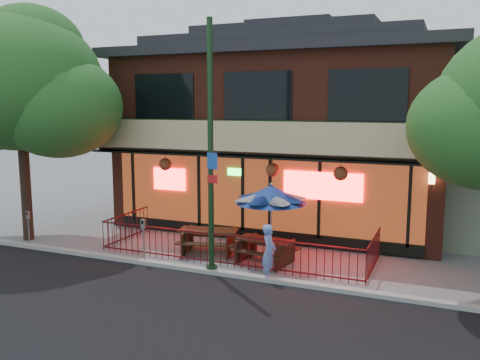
{
  "coord_description": "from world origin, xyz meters",
  "views": [
    {
      "loc": [
        6.09,
        -12.87,
        4.74
      ],
      "look_at": [
        -0.13,
        2.0,
        2.31
      ],
      "focal_mm": 38.0,
      "sensor_mm": 36.0,
      "label": 1
    }
  ],
  "objects_px": {
    "parking_meter_far": "(28,223)",
    "picnic_table_right": "(265,247)",
    "street_tree_left": "(21,76)",
    "patio_umbrella": "(271,194)",
    "pedestrian": "(269,252)",
    "picnic_table_left": "(209,238)",
    "parking_meter_near": "(144,234)",
    "street_light": "(211,162)"
  },
  "relations": [
    {
      "from": "street_tree_left",
      "to": "pedestrian",
      "type": "distance_m",
      "value": 10.41
    },
    {
      "from": "street_light",
      "to": "picnic_table_left",
      "type": "xyz_separation_m",
      "value": [
        -0.9,
        1.64,
        -2.63
      ]
    },
    {
      "from": "pedestrian",
      "to": "parking_meter_far",
      "type": "distance_m",
      "value": 8.38
    },
    {
      "from": "street_light",
      "to": "pedestrian",
      "type": "relative_size",
      "value": 4.56
    },
    {
      "from": "street_light",
      "to": "parking_meter_near",
      "type": "bearing_deg",
      "value": -178.66
    },
    {
      "from": "picnic_table_left",
      "to": "pedestrian",
      "type": "distance_m",
      "value": 3.05
    },
    {
      "from": "street_tree_left",
      "to": "picnic_table_left",
      "type": "height_order",
      "value": "street_tree_left"
    },
    {
      "from": "picnic_table_left",
      "to": "parking_meter_far",
      "type": "relative_size",
      "value": 1.72
    },
    {
      "from": "street_tree_left",
      "to": "pedestrian",
      "type": "relative_size",
      "value": 5.24
    },
    {
      "from": "patio_umbrella",
      "to": "parking_meter_near",
      "type": "xyz_separation_m",
      "value": [
        -3.4,
        -1.7,
        -1.14
      ]
    },
    {
      "from": "street_tree_left",
      "to": "patio_umbrella",
      "type": "relative_size",
      "value": 3.34
    },
    {
      "from": "street_light",
      "to": "parking_meter_far",
      "type": "relative_size",
      "value": 5.69
    },
    {
      "from": "street_light",
      "to": "patio_umbrella",
      "type": "height_order",
      "value": "street_light"
    },
    {
      "from": "picnic_table_right",
      "to": "picnic_table_left",
      "type": "bearing_deg",
      "value": 173.47
    },
    {
      "from": "picnic_table_left",
      "to": "pedestrian",
      "type": "bearing_deg",
      "value": -31.35
    },
    {
      "from": "street_tree_left",
      "to": "picnic_table_right",
      "type": "bearing_deg",
      "value": 4.13
    },
    {
      "from": "street_tree_left",
      "to": "pedestrian",
      "type": "xyz_separation_m",
      "value": [
        9.16,
        -0.74,
        -4.9
      ]
    },
    {
      "from": "patio_umbrella",
      "to": "street_tree_left",
      "type": "bearing_deg",
      "value": -174.35
    },
    {
      "from": "street_tree_left",
      "to": "picnic_table_left",
      "type": "xyz_separation_m",
      "value": [
        6.56,
        0.85,
        -5.15
      ]
    },
    {
      "from": "picnic_table_left",
      "to": "parking_meter_near",
      "type": "distance_m",
      "value": 2.18
    },
    {
      "from": "picnic_table_right",
      "to": "parking_meter_far",
      "type": "xyz_separation_m",
      "value": [
        -7.78,
        -1.48,
        0.35
      ]
    },
    {
      "from": "picnic_table_right",
      "to": "parking_meter_near",
      "type": "height_order",
      "value": "parking_meter_near"
    },
    {
      "from": "parking_meter_far",
      "to": "street_tree_left",
      "type": "bearing_deg",
      "value": 131.97
    },
    {
      "from": "picnic_table_right",
      "to": "parking_meter_far",
      "type": "bearing_deg",
      "value": -169.2
    },
    {
      "from": "picnic_table_left",
      "to": "picnic_table_right",
      "type": "height_order",
      "value": "picnic_table_left"
    },
    {
      "from": "street_light",
      "to": "parking_meter_near",
      "type": "distance_m",
      "value": 3.14
    },
    {
      "from": "parking_meter_near",
      "to": "picnic_table_left",
      "type": "bearing_deg",
      "value": 52.12
    },
    {
      "from": "pedestrian",
      "to": "parking_meter_near",
      "type": "relative_size",
      "value": 1.13
    },
    {
      "from": "pedestrian",
      "to": "parking_meter_far",
      "type": "bearing_deg",
      "value": 83.1
    },
    {
      "from": "street_light",
      "to": "parking_meter_near",
      "type": "relative_size",
      "value": 5.17
    },
    {
      "from": "picnic_table_right",
      "to": "patio_umbrella",
      "type": "relative_size",
      "value": 0.79
    },
    {
      "from": "picnic_table_left",
      "to": "picnic_table_right",
      "type": "relative_size",
      "value": 1.11
    },
    {
      "from": "street_light",
      "to": "picnic_table_left",
      "type": "height_order",
      "value": "street_light"
    },
    {
      "from": "street_light",
      "to": "pedestrian",
      "type": "distance_m",
      "value": 2.93
    },
    {
      "from": "street_tree_left",
      "to": "pedestrian",
      "type": "bearing_deg",
      "value": -4.59
    },
    {
      "from": "picnic_table_right",
      "to": "pedestrian",
      "type": "xyz_separation_m",
      "value": [
        0.6,
        -1.35,
        0.29
      ]
    },
    {
      "from": "parking_meter_far",
      "to": "picnic_table_right",
      "type": "bearing_deg",
      "value": 10.8
    },
    {
      "from": "picnic_table_right",
      "to": "patio_umbrella",
      "type": "xyz_separation_m",
      "value": [
        0.09,
        0.24,
        1.58
      ]
    },
    {
      "from": "picnic_table_right",
      "to": "parking_meter_near",
      "type": "xyz_separation_m",
      "value": [
        -3.32,
        -1.46,
        0.44
      ]
    },
    {
      "from": "parking_meter_near",
      "to": "parking_meter_far",
      "type": "distance_m",
      "value": 4.47
    },
    {
      "from": "patio_umbrella",
      "to": "parking_meter_far",
      "type": "distance_m",
      "value": 8.15
    },
    {
      "from": "parking_meter_far",
      "to": "pedestrian",
      "type": "bearing_deg",
      "value": 0.89
    }
  ]
}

